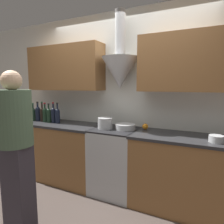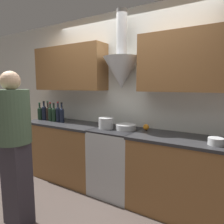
% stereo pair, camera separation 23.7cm
% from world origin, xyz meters
% --- Properties ---
extents(ground_plane, '(12.00, 12.00, 0.00)m').
position_xyz_m(ground_plane, '(0.00, 0.00, 0.00)').
color(ground_plane, '#423833').
extents(wall_back, '(8.40, 0.52, 2.60)m').
position_xyz_m(wall_back, '(-0.01, 0.60, 1.47)').
color(wall_back, silver).
rests_on(wall_back, ground_plane).
extents(counter_left, '(1.34, 0.62, 0.92)m').
position_xyz_m(counter_left, '(-0.96, 0.33, 0.46)').
color(counter_left, brown).
rests_on(counter_left, ground_plane).
extents(counter_right, '(1.30, 0.62, 0.92)m').
position_xyz_m(counter_right, '(0.94, 0.33, 0.46)').
color(counter_right, brown).
rests_on(counter_right, ground_plane).
extents(stove_range, '(0.61, 0.60, 0.92)m').
position_xyz_m(stove_range, '(0.00, 0.33, 0.47)').
color(stove_range, '#B7BABC').
rests_on(stove_range, ground_plane).
extents(wine_bottle_0, '(0.08, 0.08, 0.30)m').
position_xyz_m(wine_bottle_0, '(-1.54, 0.31, 1.05)').
color(wine_bottle_0, black).
rests_on(wine_bottle_0, counter_left).
extents(wine_bottle_1, '(0.08, 0.08, 0.33)m').
position_xyz_m(wine_bottle_1, '(-1.45, 0.32, 1.06)').
color(wine_bottle_1, black).
rests_on(wine_bottle_1, counter_left).
extents(wine_bottle_2, '(0.07, 0.07, 0.33)m').
position_xyz_m(wine_bottle_2, '(-1.35, 0.32, 1.06)').
color(wine_bottle_2, black).
rests_on(wine_bottle_2, counter_left).
extents(wine_bottle_3, '(0.07, 0.07, 0.32)m').
position_xyz_m(wine_bottle_3, '(-1.27, 0.30, 1.06)').
color(wine_bottle_3, black).
rests_on(wine_bottle_3, counter_left).
extents(wine_bottle_4, '(0.07, 0.07, 0.31)m').
position_xyz_m(wine_bottle_4, '(-1.18, 0.30, 1.05)').
color(wine_bottle_4, black).
rests_on(wine_bottle_4, counter_left).
extents(wine_bottle_5, '(0.07, 0.07, 0.34)m').
position_xyz_m(wine_bottle_5, '(-1.09, 0.31, 1.06)').
color(wine_bottle_5, black).
rests_on(wine_bottle_5, counter_left).
extents(wine_bottle_6, '(0.07, 0.07, 0.33)m').
position_xyz_m(wine_bottle_6, '(-1.00, 0.30, 1.06)').
color(wine_bottle_6, black).
rests_on(wine_bottle_6, counter_left).
extents(stock_pot, '(0.21, 0.21, 0.15)m').
position_xyz_m(stock_pot, '(-0.14, 0.29, 1.00)').
color(stock_pot, '#B7BABC').
rests_on(stock_pot, stove_range).
extents(mixing_bowl, '(0.28, 0.28, 0.07)m').
position_xyz_m(mixing_bowl, '(0.14, 0.37, 0.96)').
color(mixing_bowl, '#B7BABC').
rests_on(mixing_bowl, stove_range).
extents(orange_fruit, '(0.08, 0.08, 0.08)m').
position_xyz_m(orange_fruit, '(0.38, 0.49, 0.97)').
color(orange_fruit, orange).
rests_on(orange_fruit, counter_right).
extents(saucepan, '(0.15, 0.15, 0.07)m').
position_xyz_m(saucepan, '(1.25, 0.21, 0.96)').
color(saucepan, '#B7BABC').
rests_on(saucepan, counter_right).
extents(person_foreground_left, '(0.35, 0.35, 1.67)m').
position_xyz_m(person_foreground_left, '(-0.59, -0.80, 0.92)').
color(person_foreground_left, '#38333D').
rests_on(person_foreground_left, ground_plane).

